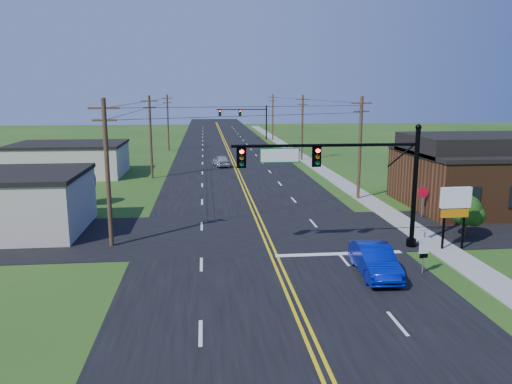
{
  "coord_description": "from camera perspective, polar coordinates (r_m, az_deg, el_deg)",
  "views": [
    {
      "loc": [
        -3.7,
        -20.2,
        9.29
      ],
      "look_at": [
        -0.57,
        10.0,
        3.23
      ],
      "focal_mm": 35.0,
      "sensor_mm": 36.0,
      "label": 1
    }
  ],
  "objects": [
    {
      "name": "shrub_corner",
      "position": [
        34.88,
        22.86,
        -1.93
      ],
      "size": [
        2.0,
        2.0,
        2.86
      ],
      "color": "#3E291C",
      "rests_on": "ground"
    },
    {
      "name": "route_sign",
      "position": [
        27.37,
        18.64,
        -6.25
      ],
      "size": [
        0.57,
        0.12,
        2.27
      ],
      "rotation": [
        0.0,
        0.0,
        0.12
      ],
      "color": "slate",
      "rests_on": "ground"
    },
    {
      "name": "utility_pole_right_a",
      "position": [
        44.54,
        11.8,
        5.17
      ],
      "size": [
        1.8,
        0.28,
        9.0
      ],
      "color": "#3E291C",
      "rests_on": "ground"
    },
    {
      "name": "blue_car",
      "position": [
        26.61,
        13.41,
        -7.67
      ],
      "size": [
        1.89,
        4.84,
        1.57
      ],
      "primitive_type": "imported",
      "rotation": [
        0.0,
        0.0,
        -0.05
      ],
      "color": "#07179B",
      "rests_on": "ground"
    },
    {
      "name": "cream_bldg_near",
      "position": [
        37.4,
        -26.63,
        -1.07
      ],
      "size": [
        10.2,
        8.2,
        4.1
      ],
      "color": "beige",
      "rests_on": "ground"
    },
    {
      "name": "utility_pole_right_b",
      "position": [
        69.68,
        5.3,
        7.49
      ],
      "size": [
        1.8,
        0.28,
        9.0
      ],
      "color": "#3E291C",
      "rests_on": "ground"
    },
    {
      "name": "brick_building",
      "position": [
        45.49,
        25.57,
        1.41
      ],
      "size": [
        14.2,
        11.2,
        4.7
      ],
      "color": "#563118",
      "rests_on": "ground"
    },
    {
      "name": "pylon_sign",
      "position": [
        31.81,
        21.82,
        -1.32
      ],
      "size": [
        1.87,
        0.32,
        3.82
      ],
      "rotation": [
        0.0,
        0.0,
        0.03
      ],
      "color": "black",
      "rests_on": "ground"
    },
    {
      "name": "road_main",
      "position": [
        70.91,
        -2.89,
        3.77
      ],
      "size": [
        16.0,
        220.0,
        0.04
      ],
      "primitive_type": "cube",
      "color": "black",
      "rests_on": "ground"
    },
    {
      "name": "road_cross",
      "position": [
        33.71,
        0.61,
        -4.67
      ],
      "size": [
        70.0,
        10.0,
        0.04
      ],
      "primitive_type": "cube",
      "color": "black",
      "rests_on": "ground"
    },
    {
      "name": "utility_pole_left_c",
      "position": [
        82.53,
        -10.05,
        7.95
      ],
      "size": [
        1.8,
        0.28,
        9.0
      ],
      "color": "#3E291C",
      "rests_on": "ground"
    },
    {
      "name": "distant_car",
      "position": [
        63.78,
        -4.01,
        3.54
      ],
      "size": [
        2.39,
        4.42,
        1.43
      ],
      "primitive_type": "imported",
      "rotation": [
        0.0,
        0.0,
        3.31
      ],
      "color": "silver",
      "rests_on": "ground"
    },
    {
      "name": "signal_mast_main",
      "position": [
        29.68,
        9.87,
        2.32
      ],
      "size": [
        11.3,
        0.6,
        7.48
      ],
      "color": "black",
      "rests_on": "ground"
    },
    {
      "name": "ground",
      "position": [
        22.54,
        4.17,
        -13.08
      ],
      "size": [
        260.0,
        260.0,
        0.0
      ],
      "primitive_type": "plane",
      "color": "#1E4A15",
      "rests_on": "ground"
    },
    {
      "name": "signal_mast_far",
      "position": [
        100.64,
        -1.3,
        8.59
      ],
      "size": [
        10.98,
        0.6,
        7.48
      ],
      "color": "black",
      "rests_on": "ground"
    },
    {
      "name": "sidewalk",
      "position": [
        62.54,
        7.27,
        2.7
      ],
      "size": [
        2.0,
        160.0,
        0.08
      ],
      "primitive_type": "cube",
      "color": "gray",
      "rests_on": "ground"
    },
    {
      "name": "utility_pole_left_a",
      "position": [
        31.09,
        -16.62,
        2.37
      ],
      "size": [
        1.8,
        0.28,
        9.0
      ],
      "color": "#3E291C",
      "rests_on": "ground"
    },
    {
      "name": "tree_left",
      "position": [
        44.02,
        -19.38,
        1.33
      ],
      "size": [
        2.4,
        2.4,
        3.37
      ],
      "color": "#3E291C",
      "rests_on": "ground"
    },
    {
      "name": "utility_pole_right_c",
      "position": [
        99.23,
        1.92,
        8.65
      ],
      "size": [
        1.8,
        0.28,
        9.0
      ],
      "color": "#3E291C",
      "rests_on": "ground"
    },
    {
      "name": "utility_pole_left_b",
      "position": [
        55.69,
        -11.96,
        6.35
      ],
      "size": [
        1.8,
        0.28,
        9.0
      ],
      "color": "#3E291C",
      "rests_on": "ground"
    },
    {
      "name": "stop_sign",
      "position": [
        39.32,
        18.53,
        -0.38
      ],
      "size": [
        0.86,
        0.12,
        2.4
      ],
      "rotation": [
        0.0,
        0.0,
        -0.07
      ],
      "color": "slate",
      "rests_on": "ground"
    },
    {
      "name": "tree_right_back",
      "position": [
        50.67,
        17.04,
        3.21
      ],
      "size": [
        3.0,
        3.0,
        4.1
      ],
      "color": "#3E291C",
      "rests_on": "ground"
    },
    {
      "name": "cream_bldg_far",
      "position": [
        60.64,
        -20.53,
        3.53
      ],
      "size": [
        12.2,
        9.2,
        3.7
      ],
      "color": "beige",
      "rests_on": "ground"
    }
  ]
}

